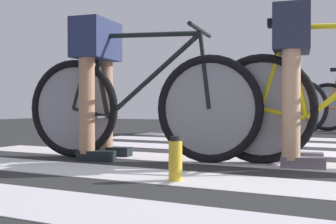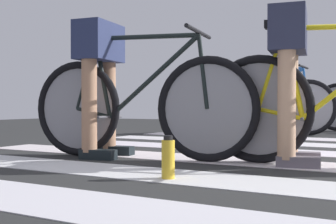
# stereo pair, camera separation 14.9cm
# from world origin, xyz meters

# --- Properties ---
(ground) EXTENTS (18.00, 14.00, 0.02)m
(ground) POSITION_xyz_m (0.00, 0.00, 0.01)
(ground) COLOR #282929
(crosswalk_markings) EXTENTS (5.38, 4.22, 0.00)m
(crosswalk_markings) POSITION_xyz_m (-0.01, -0.25, 0.02)
(crosswalk_markings) COLOR silver
(crosswalk_markings) RESTS_ON ground
(bicycle_1_of_4) EXTENTS (1.73, 0.52, 0.93)m
(bicycle_1_of_4) POSITION_xyz_m (-1.14, -0.83, 0.41)
(bicycle_1_of_4) COLOR black
(bicycle_1_of_4) RESTS_ON ground
(cyclist_1_of_4) EXTENTS (0.36, 0.44, 0.99)m
(cyclist_1_of_4) POSITION_xyz_m (-1.45, -0.87, 0.66)
(cyclist_1_of_4) COLOR #A87A5B
(cyclist_1_of_4) RESTS_ON ground
(cyclist_2_of_4) EXTENTS (0.37, 0.44, 1.00)m
(cyclist_2_of_4) POSITION_xyz_m (-0.12, -0.61, 0.67)
(cyclist_2_of_4) COLOR tan
(cyclist_2_of_4) RESTS_ON ground
(bicycle_3_of_4) EXTENTS (1.74, 0.52, 0.93)m
(bicycle_3_of_4) POSITION_xyz_m (-1.08, 2.26, 0.41)
(bicycle_3_of_4) COLOR black
(bicycle_3_of_4) RESTS_ON ground
(cyclist_3_of_4) EXTENTS (0.31, 0.41, 0.97)m
(cyclist_3_of_4) POSITION_xyz_m (-1.39, 2.26, 0.65)
(cyclist_3_of_4) COLOR #A87A5B
(cyclist_3_of_4) RESTS_ON ground
(water_bottle) EXTENTS (0.07, 0.07, 0.23)m
(water_bottle) POSITION_xyz_m (-0.53, -1.48, 0.13)
(water_bottle) COLOR gold
(water_bottle) RESTS_ON ground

